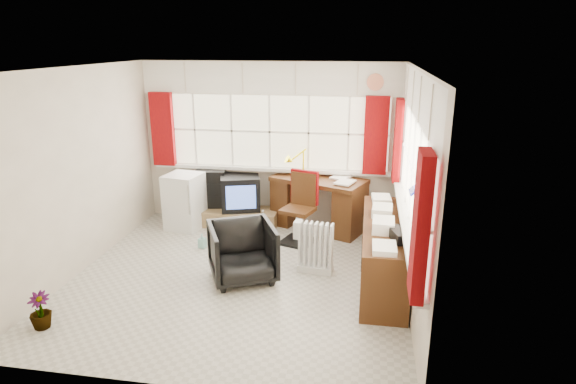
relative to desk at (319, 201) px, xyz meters
name	(u,v)px	position (x,y,z in m)	size (l,w,h in m)	color
ground	(239,277)	(-0.79, -1.80, -0.44)	(4.00, 4.00, 0.00)	beige
room_walls	(235,159)	(-0.79, -1.80, 1.06)	(4.00, 4.00, 4.00)	beige
window_back	(270,164)	(-0.79, 0.14, 0.50)	(3.70, 0.12, 3.60)	beige
window_right	(406,214)	(1.16, -1.80, 0.50)	(0.12, 3.70, 3.60)	beige
curtains	(324,148)	(0.14, -0.87, 1.01)	(3.83, 3.83, 1.15)	#8B0A07
overhead_cabinets	(330,85)	(0.19, -0.82, 1.81)	(3.98, 3.98, 0.48)	white
desk	(319,201)	(0.00, 0.00, 0.00)	(1.54, 1.16, 0.83)	#4E2E12
desk_lamp	(303,158)	(-0.24, -0.05, 0.67)	(0.19, 0.18, 0.46)	#F2EE0A
task_chair	(301,205)	(-0.19, -0.53, 0.11)	(0.55, 0.56, 1.03)	black
office_chair	(243,252)	(-0.73, -1.83, -0.09)	(0.75, 0.77, 0.70)	black
radiator	(316,252)	(0.12, -1.50, -0.17)	(0.46, 0.23, 0.66)	white
credenza	(383,251)	(0.94, -1.60, -0.05)	(0.50, 2.00, 0.85)	#4E2E12
file_tray	(404,235)	(1.12, -2.07, 0.36)	(0.26, 0.33, 0.11)	black
tv_bench	(233,217)	(-1.34, -0.08, -0.32)	(1.40, 0.50, 0.25)	#9F824F
crt_tv	(240,192)	(-1.23, -0.01, 0.08)	(0.72, 0.69, 0.54)	black
hifi_stack	(211,189)	(-1.73, 0.06, 0.08)	(0.61, 0.44, 0.59)	black
mini_fridge	(185,201)	(-2.03, -0.33, -0.01)	(0.58, 0.59, 0.86)	white
spray_bottle_a	(263,220)	(-0.83, -0.21, -0.29)	(0.12, 0.12, 0.31)	silver
spray_bottle_b	(202,241)	(-1.53, -1.03, -0.34)	(0.09, 0.09, 0.21)	#84C5BC
flower_vase	(40,311)	(-2.48, -3.19, -0.25)	(0.22, 0.22, 0.38)	black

